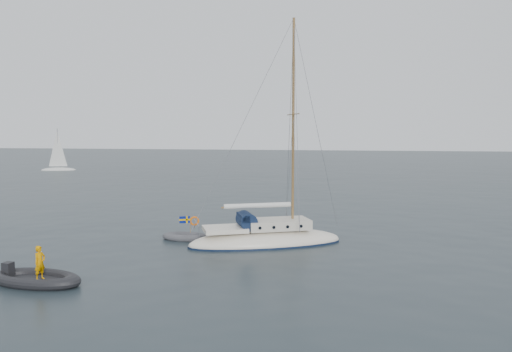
# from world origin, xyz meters

# --- Properties ---
(ground) EXTENTS (300.00, 300.00, 0.00)m
(ground) POSITION_xyz_m (0.00, 0.00, 0.00)
(ground) COLOR black
(ground) RESTS_ON ground
(sailboat) EXTENTS (9.49, 2.84, 13.51)m
(sailboat) POSITION_xyz_m (-1.15, 1.75, 1.02)
(sailboat) COLOR silver
(sailboat) RESTS_ON ground
(dinghy) EXTENTS (2.90, 1.31, 0.42)m
(dinghy) POSITION_xyz_m (-6.17, 2.14, 0.18)
(dinghy) COLOR #4D4D52
(dinghy) RESTS_ON ground
(rib) EXTENTS (4.30, 1.95, 1.70)m
(rib) POSITION_xyz_m (-9.65, -7.42, 0.26)
(rib) COLOR black
(rib) RESTS_ON ground
(distant_yacht_a) EXTENTS (5.65, 3.01, 7.48)m
(distant_yacht_a) POSITION_xyz_m (-44.63, 49.82, 3.20)
(distant_yacht_a) COLOR silver
(distant_yacht_a) RESTS_ON ground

